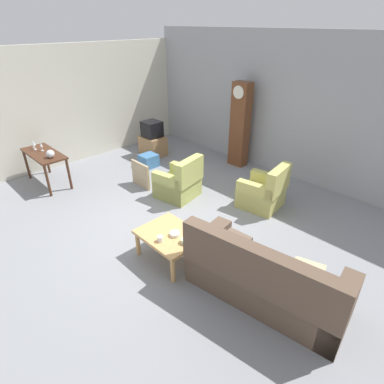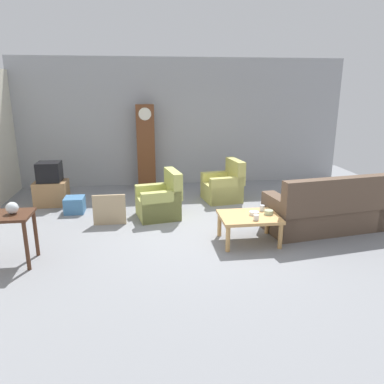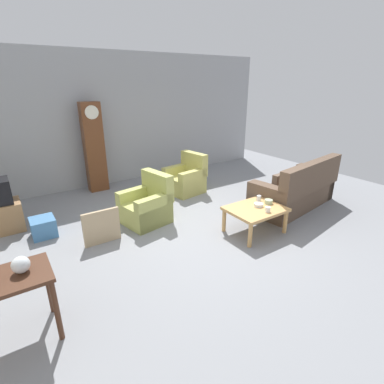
{
  "view_description": "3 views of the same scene",
  "coord_description": "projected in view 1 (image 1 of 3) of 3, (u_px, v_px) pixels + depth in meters",
  "views": [
    {
      "loc": [
        3.7,
        -3.02,
        3.34
      ],
      "look_at": [
        0.08,
        0.49,
        0.59
      ],
      "focal_mm": 29.54,
      "sensor_mm": 36.0,
      "label": 1
    },
    {
      "loc": [
        -1.04,
        -6.04,
        2.48
      ],
      "look_at": [
        -0.18,
        0.48,
        0.61
      ],
      "focal_mm": 34.6,
      "sensor_mm": 36.0,
      "label": 2
    },
    {
      "loc": [
        -2.87,
        -3.75,
        2.52
      ],
      "look_at": [
        -0.05,
        0.44,
        0.6
      ],
      "focal_mm": 27.48,
      "sensor_mm": 36.0,
      "label": 3
    }
  ],
  "objects": [
    {
      "name": "ground_plane",
      "position": [
        170.0,
        228.0,
        5.78
      ],
      "size": [
        10.4,
        10.4,
        0.0
      ],
      "primitive_type": "plane",
      "color": "gray"
    },
    {
      "name": "tv_crt",
      "position": [
        152.0,
        129.0,
        8.58
      ],
      "size": [
        0.48,
        0.44,
        0.42
      ],
      "primitive_type": "cube",
      "color": "black",
      "rests_on": "tv_stand_cabinet"
    },
    {
      "name": "grandfather_clock",
      "position": [
        240.0,
        125.0,
        7.83
      ],
      "size": [
        0.44,
        0.3,
        2.08
      ],
      "color": "brown",
      "rests_on": "ground_plane"
    },
    {
      "name": "cup_blue_rimmed",
      "position": [
        192.0,
        233.0,
        4.76
      ],
      "size": [
        0.08,
        0.08,
        0.1
      ],
      "primitive_type": "cylinder",
      "color": "silver",
      "rests_on": "coffee_table_wood"
    },
    {
      "name": "couch_floral",
      "position": [
        264.0,
        280.0,
        4.14
      ],
      "size": [
        2.21,
        1.18,
        1.04
      ],
      "color": "brown",
      "rests_on": "ground_plane"
    },
    {
      "name": "wine_glass_short",
      "position": [
        41.0,
        146.0,
        7.02
      ],
      "size": [
        0.06,
        0.06,
        0.19
      ],
      "color": "silver",
      "rests_on": "console_table_dark"
    },
    {
      "name": "glass_dome_cloche",
      "position": [
        50.0,
        154.0,
        6.7
      ],
      "size": [
        0.17,
        0.17,
        0.17
      ],
      "primitive_type": "sphere",
      "color": "silver",
      "rests_on": "console_table_dark"
    },
    {
      "name": "tv_stand_cabinet",
      "position": [
        153.0,
        146.0,
        8.8
      ],
      "size": [
        0.68,
        0.52,
        0.53
      ],
      "primitive_type": "cube",
      "color": "#997047",
      "rests_on": "ground_plane"
    },
    {
      "name": "pegboard_wall_left",
      "position": [
        72.0,
        106.0,
        7.98
      ],
      "size": [
        0.12,
        6.4,
        2.88
      ],
      "primitive_type": "cube",
      "color": "beige",
      "rests_on": "ground_plane"
    },
    {
      "name": "storage_box_blue",
      "position": [
        149.0,
        161.0,
        8.13
      ],
      "size": [
        0.39,
        0.41,
        0.32
      ],
      "primitive_type": "cube",
      "color": "teal",
      "rests_on": "ground_plane"
    },
    {
      "name": "armchair_olive_near",
      "position": [
        179.0,
        184.0,
        6.67
      ],
      "size": [
        0.92,
        0.89,
        0.92
      ],
      "color": "tan",
      "rests_on": "ground_plane"
    },
    {
      "name": "console_table_dark",
      "position": [
        44.0,
        157.0,
        7.04
      ],
      "size": [
        1.3,
        0.56,
        0.76
      ],
      "color": "#472819",
      "rests_on": "ground_plane"
    },
    {
      "name": "coffee_table_wood",
      "position": [
        170.0,
        237.0,
        4.87
      ],
      "size": [
        0.96,
        0.76,
        0.46
      ],
      "color": "tan",
      "rests_on": "ground_plane"
    },
    {
      "name": "bowl_white_stacked",
      "position": [
        175.0,
        234.0,
        4.78
      ],
      "size": [
        0.16,
        0.16,
        0.05
      ],
      "primitive_type": "cylinder",
      "color": "white",
      "rests_on": "coffee_table_wood"
    },
    {
      "name": "wine_glass_mid",
      "position": [
        34.0,
        144.0,
        7.08
      ],
      "size": [
        0.07,
        0.07,
        0.21
      ],
      "color": "silver",
      "rests_on": "console_table_dark"
    },
    {
      "name": "wine_glass_tall",
      "position": [
        33.0,
        143.0,
        7.2
      ],
      "size": [
        0.06,
        0.06,
        0.19
      ],
      "color": "silver",
      "rests_on": "console_table_dark"
    },
    {
      "name": "cup_white_porcelain",
      "position": [
        160.0,
        239.0,
        4.65
      ],
      "size": [
        0.09,
        0.09,
        0.09
      ],
      "primitive_type": "cylinder",
      "color": "white",
      "rests_on": "coffee_table_wood"
    },
    {
      "name": "bowl_shallow_green",
      "position": [
        185.0,
        241.0,
        4.62
      ],
      "size": [
        0.15,
        0.15,
        0.07
      ],
      "primitive_type": "cylinder",
      "color": "#B2C69E",
      "rests_on": "coffee_table_wood"
    },
    {
      "name": "framed_picture_leaning",
      "position": [
        141.0,
        175.0,
        7.09
      ],
      "size": [
        0.6,
        0.05,
        0.58
      ],
      "primitive_type": "cube",
      "color": "tan",
      "rests_on": "ground_plane"
    },
    {
      "name": "garage_door_wall",
      "position": [
        287.0,
        107.0,
        7.21
      ],
      "size": [
        8.4,
        0.16,
        3.2
      ],
      "primitive_type": "cube",
      "color": "#9EA0A5",
      "rests_on": "ground_plane"
    },
    {
      "name": "armchair_olive_far",
      "position": [
        263.0,
        193.0,
        6.31
      ],
      "size": [
        0.9,
        0.87,
        0.92
      ],
      "color": "tan",
      "rests_on": "ground_plane"
    }
  ]
}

